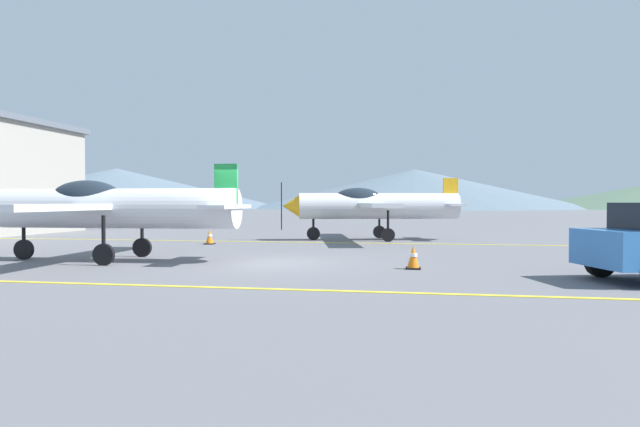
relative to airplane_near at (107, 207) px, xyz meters
The scene contains 9 objects.
ground_plane 4.60m from the airplane_near, ahead, with size 400.00×400.00×0.00m, color slate.
apron_line_near 6.13m from the airplane_near, 43.00° to the right, with size 80.00×0.16×0.01m, color yellow.
apron_line_far 8.94m from the airplane_near, 60.44° to the left, with size 80.00×0.16×0.01m, color yellow.
airplane_near is the anchor object (origin of this frame).
airplane_mid 11.62m from the airplane_near, 55.63° to the left, with size 7.78×8.85×2.66m.
traffic_cone_front 8.48m from the airplane_near, ahead, with size 0.36×0.36×0.59m.
traffic_cone_side 6.26m from the airplane_near, 84.46° to the left, with size 0.36×0.36×0.59m.
hill_left 139.43m from the airplane_near, 120.33° to the left, with size 89.66×89.66×10.51m, color slate.
hill_centerleft 130.87m from the airplane_near, 86.69° to the left, with size 85.46×85.46×10.07m, color slate.
Camera 1 is at (4.14, -14.15, 1.64)m, focal length 30.92 mm.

